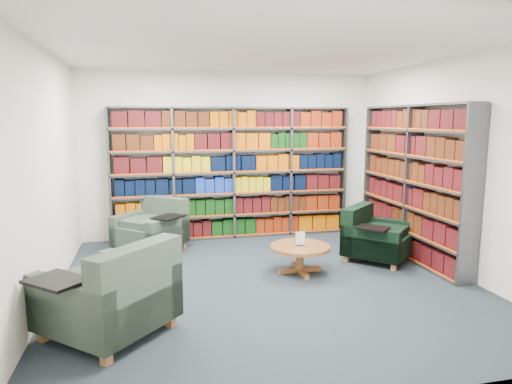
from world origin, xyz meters
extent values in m
cube|color=black|center=(0.00, 0.00, -0.01)|extent=(5.00, 5.00, 0.01)
cube|color=white|center=(0.00, 0.00, 2.80)|extent=(5.00, 5.00, 0.01)
cube|color=white|center=(0.00, 2.50, 1.40)|extent=(5.00, 0.01, 2.80)
cube|color=white|center=(0.00, -2.50, 1.40)|extent=(5.00, 0.01, 2.80)
cube|color=white|center=(-2.50, 0.00, 1.40)|extent=(0.01, 5.00, 2.80)
cube|color=white|center=(2.50, 0.00, 1.40)|extent=(0.01, 5.00, 2.80)
cube|color=#47494F|center=(0.00, 2.34, 1.10)|extent=(4.00, 0.28, 2.20)
cube|color=silver|center=(0.00, 2.47, 1.10)|extent=(4.00, 0.02, 2.20)
cube|color=#D84C0A|center=(0.00, 2.21, 1.10)|extent=(4.00, 0.01, 2.20)
cube|color=#6B1C08|center=(0.00, 2.34, 0.18)|extent=(3.88, 0.21, 0.29)
cube|color=#9F4A02|center=(0.00, 2.34, 0.54)|extent=(3.88, 0.21, 0.29)
cube|color=black|center=(0.00, 2.34, 0.91)|extent=(3.88, 0.21, 0.29)
cube|color=#3B0A0D|center=(0.00, 2.34, 1.28)|extent=(3.88, 0.21, 0.29)
cube|color=#3C1708|center=(0.00, 2.34, 1.64)|extent=(3.88, 0.21, 0.29)
cube|color=#3B0A0D|center=(0.00, 2.34, 2.01)|extent=(3.88, 0.21, 0.29)
cube|color=#47494F|center=(2.34, 0.60, 1.10)|extent=(0.28, 2.50, 2.20)
cube|color=silver|center=(2.47, 0.60, 1.10)|extent=(0.02, 2.50, 2.20)
cube|color=#D84C0A|center=(2.21, 0.60, 1.10)|extent=(0.02, 2.50, 2.20)
cube|color=#3C1708|center=(2.34, 0.60, 0.18)|extent=(0.21, 2.38, 0.29)
cube|color=#3B0A0D|center=(2.34, 0.60, 0.54)|extent=(0.21, 2.38, 0.29)
cube|color=#3B0A0D|center=(2.34, 0.60, 0.91)|extent=(0.21, 2.38, 0.29)
cube|color=#3C1708|center=(2.34, 0.60, 1.28)|extent=(0.21, 2.38, 0.29)
cube|color=#3C1708|center=(2.34, 0.60, 1.64)|extent=(0.21, 2.38, 0.29)
cube|color=#3B0A0D|center=(2.34, 0.60, 2.01)|extent=(0.21, 2.38, 0.29)
cube|color=#082C35|center=(-1.40, 1.80, 0.25)|extent=(1.22, 1.22, 0.31)
cube|color=#082C35|center=(-1.17, 2.05, 0.44)|extent=(0.77, 0.73, 0.69)
cube|color=#082C35|center=(-1.67, 2.05, 0.33)|extent=(0.69, 0.73, 0.46)
cube|color=#082C35|center=(-1.13, 1.55, 0.33)|extent=(0.69, 0.73, 0.46)
cube|color=black|center=(-1.13, 1.48, 0.58)|extent=(0.53, 0.53, 0.02)
cube|color=#986439|center=(-1.90, 1.78, 0.05)|extent=(0.10, 0.10, 0.10)
cube|color=#986439|center=(-1.38, 1.30, 0.05)|extent=(0.10, 0.10, 0.10)
cube|color=#986439|center=(-1.42, 2.30, 0.05)|extent=(0.10, 0.10, 0.10)
cube|color=#986439|center=(-0.90, 1.82, 0.05)|extent=(0.10, 0.10, 0.10)
cube|color=black|center=(1.80, 0.55, 0.24)|extent=(1.18, 1.18, 0.30)
cube|color=black|center=(1.58, 0.79, 0.43)|extent=(0.74, 0.70, 0.67)
cube|color=black|center=(1.54, 0.31, 0.31)|extent=(0.66, 0.70, 0.44)
cube|color=black|center=(2.06, 0.79, 0.31)|extent=(0.66, 0.70, 0.44)
cube|color=black|center=(1.54, 0.25, 0.56)|extent=(0.51, 0.51, 0.02)
cube|color=#986439|center=(1.78, 0.07, 0.05)|extent=(0.09, 0.09, 0.09)
cube|color=#986439|center=(2.28, 0.54, 0.05)|extent=(0.09, 0.09, 0.09)
cube|color=#986439|center=(1.32, 0.57, 0.05)|extent=(0.09, 0.09, 0.09)
cube|color=#986439|center=(1.82, 1.04, 0.05)|extent=(0.09, 0.09, 0.09)
cube|color=#082C35|center=(-1.80, -0.97, 0.29)|extent=(1.41, 1.41, 0.35)
cube|color=#082C35|center=(-1.52, -1.23, 0.51)|extent=(0.84, 0.88, 0.80)
cube|color=#082C35|center=(-1.51, -0.66, 0.38)|extent=(0.84, 0.79, 0.53)
cube|color=#082C35|center=(-2.09, -1.28, 0.38)|extent=(0.84, 0.79, 0.53)
cube|color=black|center=(-2.16, -1.28, 0.66)|extent=(0.61, 0.61, 0.03)
cube|color=#986439|center=(-1.82, -0.39, 0.06)|extent=(0.11, 0.11, 0.11)
cube|color=#986439|center=(-2.38, -0.99, 0.06)|extent=(0.11, 0.11, 0.11)
cube|color=#986439|center=(-1.22, -0.95, 0.06)|extent=(0.11, 0.11, 0.11)
cube|color=#986439|center=(-1.78, -1.55, 0.06)|extent=(0.11, 0.11, 0.11)
cylinder|color=brown|center=(0.52, 0.26, 0.35)|extent=(0.79, 0.79, 0.04)
cylinder|color=brown|center=(0.52, 0.26, 0.17)|extent=(0.10, 0.10, 0.31)
cube|color=brown|center=(0.52, 0.26, 0.03)|extent=(0.57, 0.07, 0.05)
cube|color=brown|center=(0.52, 0.26, 0.03)|extent=(0.07, 0.57, 0.05)
cube|color=black|center=(0.52, 0.26, 0.38)|extent=(0.09, 0.04, 0.01)
cube|color=white|center=(0.52, 0.26, 0.47)|extent=(0.12, 0.01, 0.17)
cube|color=#145926|center=(0.52, 0.27, 0.47)|extent=(0.14, 0.00, 0.19)
camera|label=1|loc=(-1.37, -5.25, 2.01)|focal=32.00mm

